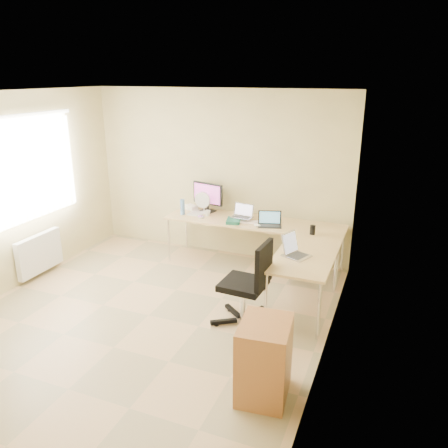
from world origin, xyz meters
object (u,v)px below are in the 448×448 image
at_px(desk_main, 253,244).
at_px(keyboard, 247,222).
at_px(office_chair, 243,285).
at_px(desk_return, 303,283).
at_px(laptop_center, 242,211).
at_px(desk_fan, 204,203).
at_px(cabinet, 264,360).
at_px(laptop_return, 297,248).
at_px(monitor, 208,197).
at_px(laptop_black, 270,219).
at_px(water_bottle, 183,207).
at_px(mug, 207,213).

relative_size(desk_main, keyboard, 5.72).
relative_size(desk_main, office_chair, 2.52).
bearing_deg(desk_return, laptop_center, 140.25).
relative_size(laptop_center, desk_fan, 0.97).
relative_size(keyboard, cabinet, 0.62).
bearing_deg(laptop_return, monitor, 76.49).
height_order(desk_fan, cabinet, desk_fan).
bearing_deg(laptop_black, water_bottle, 161.09).
xyz_separation_m(desk_return, cabinet, (0.01, -1.66, -0.01)).
bearing_deg(cabinet, desk_return, 84.12).
distance_m(laptop_center, laptop_black, 0.47).
xyz_separation_m(desk_return, mug, (-1.72, 0.98, 0.41)).
height_order(monitor, water_bottle, monitor).
bearing_deg(mug, keyboard, -6.70).
distance_m(monitor, office_chair, 2.21).
bearing_deg(laptop_center, laptop_black, -4.93).
relative_size(laptop_center, office_chair, 0.29).
height_order(laptop_center, mug, laptop_center).
height_order(water_bottle, cabinet, water_bottle).
bearing_deg(laptop_return, office_chair, 158.98).
height_order(keyboard, laptop_return, laptop_return).
distance_m(desk_return, monitor, 2.25).
bearing_deg(office_chair, cabinet, -58.49).
distance_m(desk_return, water_bottle, 2.34).
xyz_separation_m(water_bottle, office_chair, (1.52, -1.49, -0.35)).
relative_size(desk_main, desk_fan, 8.36).
distance_m(mug, laptop_return, 1.94).
xyz_separation_m(desk_return, laptop_center, (-1.15, 0.96, 0.51)).
distance_m(mug, office_chair, 1.95).
bearing_deg(office_chair, monitor, 127.77).
bearing_deg(desk_fan, laptop_center, -10.25).
distance_m(desk_main, water_bottle, 1.23).
height_order(desk_main, cabinet, cabinet).
bearing_deg(keyboard, laptop_center, 137.48).
bearing_deg(keyboard, mug, 160.06).
relative_size(desk_fan, laptop_return, 0.95).
distance_m(desk_main, mug, 0.85).
bearing_deg(monitor, mug, -54.75).
distance_m(desk_return, mug, 2.02).
xyz_separation_m(desk_return, water_bottle, (-2.10, 0.90, 0.49)).
bearing_deg(cabinet, mug, 116.96).
bearing_deg(desk_main, monitor, 166.45).
distance_m(water_bottle, office_chair, 2.16).
xyz_separation_m(monitor, mug, (0.09, -0.22, -0.19)).
xyz_separation_m(desk_return, desk_fan, (-1.82, 1.09, 0.52)).
distance_m(desk_main, keyboard, 0.40).
bearing_deg(desk_fan, desk_main, -5.27).
height_order(desk_fan, laptop_return, desk_fan).
relative_size(monitor, mug, 5.96).
distance_m(monitor, keyboard, 0.84).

